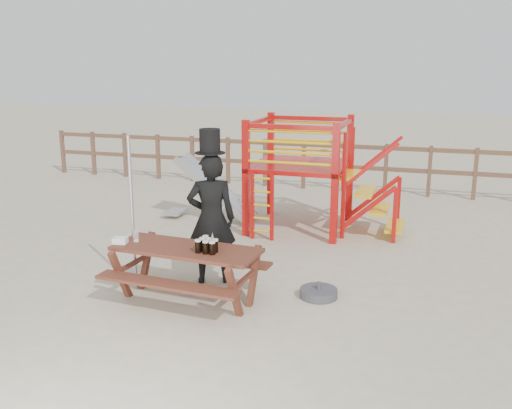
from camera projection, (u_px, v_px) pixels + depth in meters
name	position (u px, v px, depth m)	size (l,w,h in m)	color
ground	(222.00, 298.00, 7.66)	(60.00, 60.00, 0.00)	#C3B697
back_fence	(324.00, 160.00, 13.95)	(15.09, 0.09, 1.20)	brown
playground_fort	(296.00, 172.00, 10.67)	(4.71, 1.84, 2.10)	#B50E0C
picnic_table	(187.00, 267.00, 7.45)	(2.01, 1.46, 0.75)	brown
man_with_hat	(211.00, 215.00, 8.00)	(0.80, 0.68, 2.20)	black
metal_pole	(132.00, 214.00, 7.75)	(0.05, 0.05, 2.14)	#B2B2B7
parasol_base	(319.00, 293.00, 7.67)	(0.51, 0.51, 0.22)	#3E3E43
paper_bag	(120.00, 240.00, 7.54)	(0.18, 0.14, 0.08)	white
stout_pints	(207.00, 245.00, 7.19)	(0.28, 0.27, 0.17)	black
empty_glasses	(136.00, 237.00, 7.61)	(0.08, 0.08, 0.15)	silver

